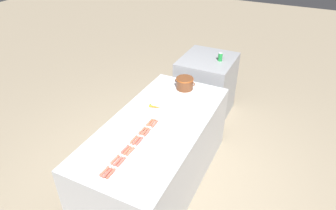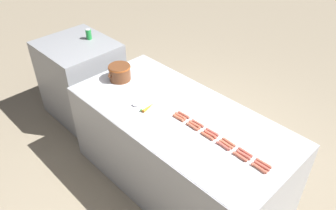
# 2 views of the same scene
# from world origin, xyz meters

# --- Properties ---
(ground_plane) EXTENTS (20.00, 20.00, 0.00)m
(ground_plane) POSITION_xyz_m (0.00, 0.00, 0.00)
(ground_plane) COLOR gray
(griddle_counter) EXTENTS (1.03, 2.18, 0.91)m
(griddle_counter) POSITION_xyz_m (0.00, 0.00, 0.46)
(griddle_counter) COLOR #ADAFB5
(griddle_counter) RESTS_ON ground_plane
(back_cabinet) EXTENTS (0.80, 0.89, 1.01)m
(back_cabinet) POSITION_xyz_m (-0.01, 1.71, 0.50)
(back_cabinet) COLOR #939599
(back_cabinet) RESTS_ON ground_plane
(hot_dog_0) EXTENTS (0.03, 0.14, 0.03)m
(hot_dog_0) POSITION_xyz_m (-0.07, -0.89, 0.92)
(hot_dog_0) COLOR #C7644C
(hot_dog_0) RESTS_ON griddle_counter
(hot_dog_1) EXTENTS (0.03, 0.14, 0.03)m
(hot_dog_1) POSITION_xyz_m (-0.07, -0.72, 0.92)
(hot_dog_1) COLOR #C6644D
(hot_dog_1) RESTS_ON griddle_counter
(hot_dog_2) EXTENTS (0.03, 0.14, 0.03)m
(hot_dog_2) POSITION_xyz_m (-0.07, -0.55, 0.92)
(hot_dog_2) COLOR #C35E51
(hot_dog_2) RESTS_ON griddle_counter
(hot_dog_3) EXTENTS (0.03, 0.14, 0.03)m
(hot_dog_3) POSITION_xyz_m (-0.07, -0.39, 0.92)
(hot_dog_3) COLOR #C36248
(hot_dog_3) RESTS_ON griddle_counter
(hot_dog_4) EXTENTS (0.03, 0.14, 0.03)m
(hot_dog_4) POSITION_xyz_m (-0.07, -0.22, 0.92)
(hot_dog_4) COLOR #BF634B
(hot_dog_4) RESTS_ON griddle_counter
(hot_dog_5) EXTENTS (0.03, 0.14, 0.03)m
(hot_dog_5) POSITION_xyz_m (-0.07, -0.05, 0.92)
(hot_dog_5) COLOR #CB6648
(hot_dog_5) RESTS_ON griddle_counter
(hot_dog_6) EXTENTS (0.03, 0.14, 0.03)m
(hot_dog_6) POSITION_xyz_m (-0.03, -0.89, 0.92)
(hot_dog_6) COLOR #C35A4A
(hot_dog_6) RESTS_ON griddle_counter
(hot_dog_7) EXTENTS (0.03, 0.14, 0.03)m
(hot_dog_7) POSITION_xyz_m (-0.03, -0.73, 0.92)
(hot_dog_7) COLOR #C65F50
(hot_dog_7) RESTS_ON griddle_counter
(hot_dog_8) EXTENTS (0.03, 0.14, 0.03)m
(hot_dog_8) POSITION_xyz_m (-0.04, -0.56, 0.92)
(hot_dog_8) COLOR #C0674B
(hot_dog_8) RESTS_ON griddle_counter
(hot_dog_9) EXTENTS (0.03, 0.14, 0.03)m
(hot_dog_9) POSITION_xyz_m (-0.03, -0.39, 0.92)
(hot_dog_9) COLOR #C55B47
(hot_dog_9) RESTS_ON griddle_counter
(hot_dog_10) EXTENTS (0.03, 0.14, 0.03)m
(hot_dog_10) POSITION_xyz_m (-0.03, -0.22, 0.92)
(hot_dog_10) COLOR #BF6147
(hot_dog_10) RESTS_ON griddle_counter
(hot_dog_11) EXTENTS (0.03, 0.14, 0.03)m
(hot_dog_11) POSITION_xyz_m (-0.04, -0.05, 0.92)
(hot_dog_11) COLOR #C36249
(hot_dog_11) RESTS_ON griddle_counter
(hot_dog_12) EXTENTS (0.03, 0.14, 0.03)m
(hot_dog_12) POSITION_xyz_m (-0.00, -0.89, 0.92)
(hot_dog_12) COLOR #C05D48
(hot_dog_12) RESTS_ON griddle_counter
(hot_dog_13) EXTENTS (0.03, 0.14, 0.03)m
(hot_dog_13) POSITION_xyz_m (-0.00, -0.72, 0.92)
(hot_dog_13) COLOR #CB5B4B
(hot_dog_13) RESTS_ON griddle_counter
(hot_dog_14) EXTENTS (0.03, 0.14, 0.03)m
(hot_dog_14) POSITION_xyz_m (0.00, -0.56, 0.92)
(hot_dog_14) COLOR #C8664D
(hot_dog_14) RESTS_ON griddle_counter
(hot_dog_15) EXTENTS (0.03, 0.14, 0.03)m
(hot_dog_15) POSITION_xyz_m (0.00, -0.39, 0.92)
(hot_dog_15) COLOR #BF5A4E
(hot_dog_15) RESTS_ON griddle_counter
(hot_dog_16) EXTENTS (0.03, 0.14, 0.03)m
(hot_dog_16) POSITION_xyz_m (0.00, -0.22, 0.92)
(hot_dog_16) COLOR #C3614F
(hot_dog_16) RESTS_ON griddle_counter
(hot_dog_17) EXTENTS (0.03, 0.14, 0.03)m
(hot_dog_17) POSITION_xyz_m (-0.00, -0.06, 0.92)
(hot_dog_17) COLOR #C15F4A
(hot_dog_17) RESTS_ON griddle_counter
(bean_pot) EXTENTS (0.29, 0.23, 0.16)m
(bean_pot) POSITION_xyz_m (-0.02, 0.84, 1.00)
(bean_pot) COLOR brown
(bean_pot) RESTS_ON griddle_counter
(serving_spoon) EXTENTS (0.26, 0.13, 0.02)m
(serving_spoon) POSITION_xyz_m (-0.17, 0.35, 0.92)
(serving_spoon) COLOR #B7B7BC
(serving_spoon) RESTS_ON griddle_counter
(carrot) EXTENTS (0.18, 0.06, 0.03)m
(carrot) POSITION_xyz_m (-0.15, 0.25, 0.93)
(carrot) COLOR orange
(carrot) RESTS_ON griddle_counter
(soda_can) EXTENTS (0.07, 0.07, 0.13)m
(soda_can) POSITION_xyz_m (0.18, 1.71, 1.07)
(soda_can) COLOR #1E8C38
(soda_can) RESTS_ON back_cabinet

